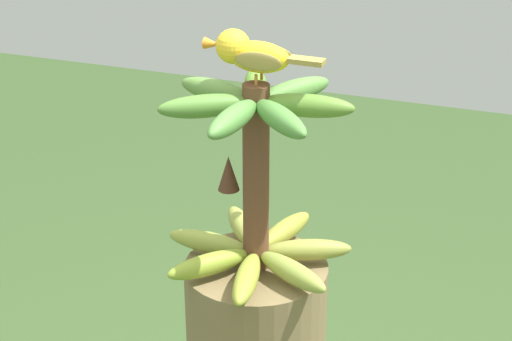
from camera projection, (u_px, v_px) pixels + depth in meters
The scene contains 2 objects.
banana_bunch at pixel (255, 179), 1.37m from camera, with size 0.32×0.33×0.33m.
perched_bird at pixel (250, 53), 1.29m from camera, with size 0.20×0.06×0.08m.
Camera 1 is at (0.43, -1.16, 1.90)m, focal length 59.10 mm.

